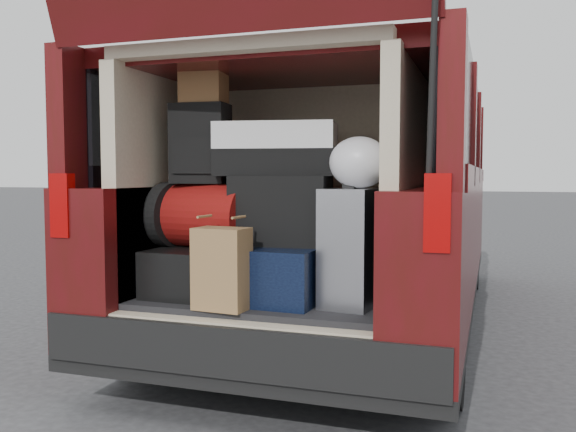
% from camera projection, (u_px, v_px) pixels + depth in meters
% --- Properties ---
extents(ground, '(80.00, 80.00, 0.00)m').
position_uv_depth(ground, '(259.00, 413.00, 2.97)').
color(ground, '#313134').
rests_on(ground, ground).
extents(minivan, '(1.90, 5.35, 2.77)m').
position_uv_depth(minivan, '(347.00, 207.00, 4.66)').
color(minivan, black).
rests_on(minivan, ground).
extents(load_floor, '(1.24, 1.05, 0.55)m').
position_uv_depth(load_floor, '(278.00, 343.00, 3.21)').
color(load_floor, black).
rests_on(load_floor, ground).
extents(black_hardshell, '(0.45, 0.61, 0.24)m').
position_uv_depth(black_hardshell, '(204.00, 270.00, 3.17)').
color(black_hardshell, black).
rests_on(black_hardshell, load_floor).
extents(navy_hardshell, '(0.53, 0.63, 0.27)m').
position_uv_depth(navy_hardshell, '(278.00, 271.00, 3.04)').
color(navy_hardshell, black).
rests_on(navy_hardshell, load_floor).
extents(silver_roller, '(0.28, 0.39, 0.55)m').
position_uv_depth(silver_roller, '(354.00, 247.00, 2.86)').
color(silver_roller, white).
rests_on(silver_roller, load_floor).
extents(kraft_bag, '(0.25, 0.17, 0.37)m').
position_uv_depth(kraft_bag, '(222.00, 269.00, 2.77)').
color(kraft_bag, olive).
rests_on(kraft_bag, load_floor).
extents(red_duffel, '(0.56, 0.42, 0.33)m').
position_uv_depth(red_duffel, '(207.00, 216.00, 3.14)').
color(red_duffel, maroon).
rests_on(red_duffel, black_hardshell).
extents(black_soft_case, '(0.50, 0.32, 0.34)m').
position_uv_depth(black_soft_case, '(281.00, 210.00, 3.01)').
color(black_soft_case, black).
rests_on(black_soft_case, navy_hardshell).
extents(backpack, '(0.30, 0.20, 0.41)m').
position_uv_depth(backpack, '(201.00, 144.00, 3.14)').
color(backpack, black).
rests_on(backpack, red_duffel).
extents(twotone_duffel, '(0.63, 0.40, 0.27)m').
position_uv_depth(twotone_duffel, '(277.00, 150.00, 3.06)').
color(twotone_duffel, white).
rests_on(twotone_duffel, black_soft_case).
extents(grocery_sack_lower, '(0.24, 0.20, 0.20)m').
position_uv_depth(grocery_sack_lower, '(204.00, 85.00, 3.12)').
color(grocery_sack_lower, brown).
rests_on(grocery_sack_lower, backpack).
extents(plastic_bag_right, '(0.31, 0.30, 0.24)m').
position_uv_depth(plastic_bag_right, '(359.00, 163.00, 2.79)').
color(plastic_bag_right, white).
rests_on(plastic_bag_right, silver_roller).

